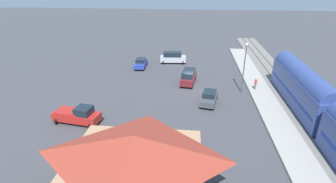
# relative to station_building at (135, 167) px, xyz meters

# --- Properties ---
(ground_plane) EXTENTS (200.00, 200.00, 0.00)m
(ground_plane) POSITION_rel_station_building_xyz_m (-4.00, -22.00, -2.93)
(ground_plane) COLOR #424247
(railway_track) EXTENTS (4.80, 70.00, 0.30)m
(railway_track) POSITION_rel_station_building_xyz_m (-18.00, -22.00, -2.83)
(railway_track) COLOR slate
(railway_track) RESTS_ON ground
(platform) EXTENTS (3.20, 46.00, 0.30)m
(platform) POSITION_rel_station_building_xyz_m (-14.00, -22.00, -2.78)
(platform) COLOR #A8A399
(platform) RESTS_ON ground
(station_building) EXTENTS (10.31, 8.65, 5.63)m
(station_building) POSITION_rel_station_building_xyz_m (0.00, 0.00, 0.00)
(station_building) COLOR tan
(station_building) RESTS_ON ground
(pedestrian_on_platform) EXTENTS (0.36, 0.36, 1.71)m
(pedestrian_on_platform) POSITION_rel_station_building_xyz_m (-13.29, -21.60, -1.65)
(pedestrian_on_platform) COLOR brown
(pedestrian_on_platform) RESTS_ON platform
(sedan_blue) EXTENTS (1.92, 4.53, 1.74)m
(sedan_blue) POSITION_rel_station_building_xyz_m (5.56, -30.66, -2.05)
(sedan_blue) COLOR #283D9E
(sedan_blue) RESTS_ON ground
(suv_silver) EXTENTS (5.02, 2.64, 2.22)m
(suv_silver) POSITION_rel_station_building_xyz_m (-0.13, -33.97, -1.78)
(suv_silver) COLOR silver
(suv_silver) RESTS_ON ground
(suv_maroon) EXTENTS (2.58, 5.11, 2.22)m
(suv_maroon) POSITION_rel_station_building_xyz_m (-3.40, -23.64, -1.78)
(suv_maroon) COLOR maroon
(suv_maroon) RESTS_ON ground
(pickup_red) EXTENTS (5.64, 3.15, 2.14)m
(pickup_red) POSITION_rel_station_building_xyz_m (9.07, -10.29, -1.90)
(pickup_red) COLOR red
(pickup_red) RESTS_ON ground
(sedan_charcoal) EXTENTS (2.69, 4.78, 1.74)m
(sedan_charcoal) POSITION_rel_station_building_xyz_m (-6.33, -16.88, -2.05)
(sedan_charcoal) COLOR #47494F
(sedan_charcoal) RESTS_ON ground
(light_pole_near_platform) EXTENTS (0.44, 0.44, 7.35)m
(light_pole_near_platform) POSITION_rel_station_building_xyz_m (-11.20, -20.94, 1.73)
(light_pole_near_platform) COLOR #515156
(light_pole_near_platform) RESTS_ON ground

